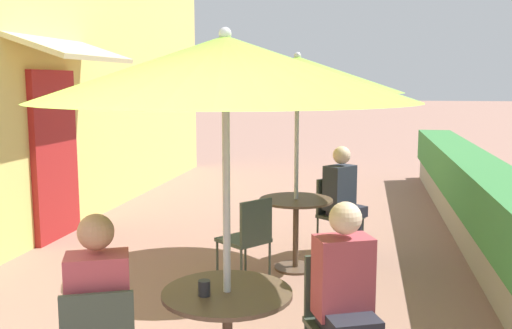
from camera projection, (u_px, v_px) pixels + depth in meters
cafe_facade_wall at (58, 72)px, 7.38m from camera, size 0.98×11.24×4.20m
planter_hedge at (481, 205)px, 6.66m from camera, size 0.60×10.24×1.01m
patio_table_near at (227, 326)px, 3.34m from camera, size 0.76×0.76×0.75m
patio_umbrella_near at (225, 69)px, 3.13m from camera, size 2.13×2.13×2.26m
seated_patron_near_left at (99, 310)px, 3.20m from camera, size 0.45×0.49×1.25m
cafe_chair_near_right at (339, 314)px, 3.58m from camera, size 0.53×0.53×0.87m
seated_patron_near_right at (346, 294)px, 3.45m from camera, size 0.45×0.49×1.25m
coffee_cup_near at (204, 288)px, 3.24m from camera, size 0.07×0.07×0.09m
patio_table_mid at (296, 219)px, 5.95m from camera, size 0.76×0.76×0.75m
patio_umbrella_mid at (297, 75)px, 5.73m from camera, size 2.13×2.13×2.26m
cafe_chair_mid_left at (249, 235)px, 5.42m from camera, size 0.56×0.56×0.87m
cafe_chair_mid_right at (335, 210)px, 6.49m from camera, size 0.56×0.56×0.87m
seated_patron_mid_right at (343, 196)px, 6.38m from camera, size 0.51×0.50×1.25m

